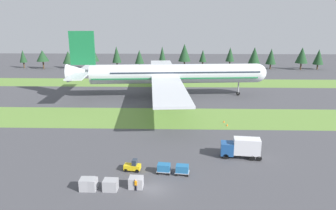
{
  "coord_description": "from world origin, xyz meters",
  "views": [
    {
      "loc": [
        3.01,
        -39.04,
        22.84
      ],
      "look_at": [
        0.97,
        31.5,
        4.0
      ],
      "focal_mm": 32.8,
      "sensor_mm": 36.0,
      "label": 1
    }
  ],
  "objects_px": {
    "ground_crew_marshaller": "(136,184)",
    "uld_container_2": "(111,185)",
    "uld_container_1": "(87,184)",
    "cargo_dolly_second": "(182,169)",
    "taxiway_marker_1": "(224,121)",
    "uld_container_0": "(90,184)",
    "airliner": "(168,74)",
    "cargo_dolly_lead": "(164,168)",
    "taxiway_marker_0": "(227,125)",
    "catering_truck": "(241,147)",
    "baggage_tug": "(133,166)",
    "uld_container_3": "(136,182)"
  },
  "relations": [
    {
      "from": "baggage_tug",
      "to": "taxiway_marker_0",
      "type": "xyz_separation_m",
      "value": [
        18.6,
        22.78,
        -0.55
      ]
    },
    {
      "from": "airliner",
      "to": "taxiway_marker_0",
      "type": "bearing_deg",
      "value": 21.28
    },
    {
      "from": "airliner",
      "to": "uld_container_1",
      "type": "distance_m",
      "value": 58.96
    },
    {
      "from": "ground_crew_marshaller",
      "to": "taxiway_marker_0",
      "type": "relative_size",
      "value": 3.29
    },
    {
      "from": "cargo_dolly_second",
      "to": "ground_crew_marshaller",
      "type": "height_order",
      "value": "ground_crew_marshaller"
    },
    {
      "from": "ground_crew_marshaller",
      "to": "uld_container_2",
      "type": "xyz_separation_m",
      "value": [
        -3.56,
        0.03,
        -0.15
      ]
    },
    {
      "from": "uld_container_2",
      "to": "taxiway_marker_1",
      "type": "distance_m",
      "value": 37.44
    },
    {
      "from": "uld_container_3",
      "to": "taxiway_marker_0",
      "type": "height_order",
      "value": "uld_container_3"
    },
    {
      "from": "uld_container_2",
      "to": "airliner",
      "type": "bearing_deg",
      "value": 83.54
    },
    {
      "from": "taxiway_marker_1",
      "to": "cargo_dolly_second",
      "type": "bearing_deg",
      "value": -111.49
    },
    {
      "from": "baggage_tug",
      "to": "cargo_dolly_second",
      "type": "xyz_separation_m",
      "value": [
        7.87,
        -0.95,
        0.1
      ]
    },
    {
      "from": "baggage_tug",
      "to": "cargo_dolly_second",
      "type": "bearing_deg",
      "value": -90.0
    },
    {
      "from": "catering_truck",
      "to": "taxiway_marker_0",
      "type": "xyz_separation_m",
      "value": [
        0.32,
        17.2,
        -1.69
      ]
    },
    {
      "from": "catering_truck",
      "to": "uld_container_1",
      "type": "relative_size",
      "value": 3.58
    },
    {
      "from": "airliner",
      "to": "taxiway_marker_0",
      "type": "relative_size",
      "value": 146.93
    },
    {
      "from": "cargo_dolly_lead",
      "to": "taxiway_marker_1",
      "type": "relative_size",
      "value": 5.09
    },
    {
      "from": "baggage_tug",
      "to": "cargo_dolly_second",
      "type": "height_order",
      "value": "baggage_tug"
    },
    {
      "from": "catering_truck",
      "to": "taxiway_marker_0",
      "type": "distance_m",
      "value": 17.28
    },
    {
      "from": "uld_container_2",
      "to": "uld_container_3",
      "type": "relative_size",
      "value": 1.0
    },
    {
      "from": "ground_crew_marshaller",
      "to": "uld_container_1",
      "type": "bearing_deg",
      "value": -137.22
    },
    {
      "from": "baggage_tug",
      "to": "uld_container_2",
      "type": "height_order",
      "value": "baggage_tug"
    },
    {
      "from": "ground_crew_marshaller",
      "to": "uld_container_0",
      "type": "height_order",
      "value": "ground_crew_marshaller"
    },
    {
      "from": "catering_truck",
      "to": "baggage_tug",
      "type": "bearing_deg",
      "value": 113.34
    },
    {
      "from": "uld_container_0",
      "to": "cargo_dolly_second",
      "type": "bearing_deg",
      "value": 20.52
    },
    {
      "from": "baggage_tug",
      "to": "catering_truck",
      "type": "xyz_separation_m",
      "value": [
        18.28,
        5.58,
        1.14
      ]
    },
    {
      "from": "baggage_tug",
      "to": "uld_container_0",
      "type": "xyz_separation_m",
      "value": [
        -5.3,
        -5.88,
        0.03
      ]
    },
    {
      "from": "airliner",
      "to": "cargo_dolly_lead",
      "type": "distance_m",
      "value": 52.88
    },
    {
      "from": "baggage_tug",
      "to": "taxiway_marker_1",
      "type": "distance_m",
      "value": 31.27
    },
    {
      "from": "airliner",
      "to": "taxiway_marker_1",
      "type": "xyz_separation_m",
      "value": [
        14.02,
        -26.48,
        -7.15
      ]
    },
    {
      "from": "airliner",
      "to": "uld_container_2",
      "type": "bearing_deg",
      "value": -11.48
    },
    {
      "from": "uld_container_2",
      "to": "uld_container_1",
      "type": "bearing_deg",
      "value": 179.97
    },
    {
      "from": "airliner",
      "to": "cargo_dolly_lead",
      "type": "xyz_separation_m",
      "value": [
        0.77,
        -52.48,
        -6.47
      ]
    },
    {
      "from": "ground_crew_marshaller",
      "to": "uld_container_2",
      "type": "distance_m",
      "value": 3.56
    },
    {
      "from": "cargo_dolly_lead",
      "to": "cargo_dolly_second",
      "type": "relative_size",
      "value": 1.0
    },
    {
      "from": "airliner",
      "to": "baggage_tug",
      "type": "xyz_separation_m",
      "value": [
        -4.22,
        -51.88,
        -6.57
      ]
    },
    {
      "from": "cargo_dolly_lead",
      "to": "baggage_tug",
      "type": "bearing_deg",
      "value": 90.0
    },
    {
      "from": "airliner",
      "to": "taxiway_marker_1",
      "type": "height_order",
      "value": "airliner"
    },
    {
      "from": "airliner",
      "to": "uld_container_1",
      "type": "xyz_separation_m",
      "value": [
        -9.84,
        -57.76,
        -6.53
      ]
    },
    {
      "from": "uld_container_1",
      "to": "ground_crew_marshaller",
      "type": "bearing_deg",
      "value": -0.29
    },
    {
      "from": "cargo_dolly_second",
      "to": "taxiway_marker_1",
      "type": "relative_size",
      "value": 5.09
    },
    {
      "from": "ground_crew_marshaller",
      "to": "uld_container_0",
      "type": "distance_m",
      "value": 6.54
    },
    {
      "from": "uld_container_0",
      "to": "taxiway_marker_0",
      "type": "bearing_deg",
      "value": 50.17
    },
    {
      "from": "cargo_dolly_lead",
      "to": "taxiway_marker_1",
      "type": "distance_m",
      "value": 29.19
    },
    {
      "from": "uld_container_1",
      "to": "airliner",
      "type": "bearing_deg",
      "value": 80.33
    },
    {
      "from": "uld_container_1",
      "to": "uld_container_3",
      "type": "relative_size",
      "value": 1.0
    },
    {
      "from": "cargo_dolly_lead",
      "to": "taxiway_marker_0",
      "type": "bearing_deg",
      "value": -23.31
    },
    {
      "from": "uld_container_1",
      "to": "taxiway_marker_1",
      "type": "height_order",
      "value": "uld_container_1"
    },
    {
      "from": "taxiway_marker_0",
      "to": "taxiway_marker_1",
      "type": "distance_m",
      "value": 2.64
    },
    {
      "from": "taxiway_marker_0",
      "to": "catering_truck",
      "type": "bearing_deg",
      "value": -91.06
    },
    {
      "from": "uld_container_0",
      "to": "taxiway_marker_1",
      "type": "xyz_separation_m",
      "value": [
        23.55,
        31.28,
        -0.61
      ]
    }
  ]
}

